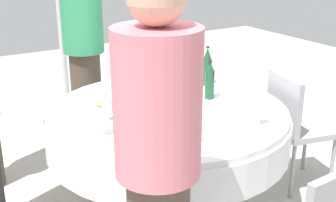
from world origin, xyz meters
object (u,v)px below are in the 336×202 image
Objects in this scene: wine_glass_near at (260,108)px; person_right at (84,55)px; wine_glass_north at (107,106)px; plate_front at (186,134)px; person_inner at (158,174)px; wine_glass_mid at (103,118)px; plate_rear at (104,106)px; chair_left at (294,122)px; dining_table at (168,129)px; bottle_dark_green_right at (164,77)px; bottle_dark_green_north at (207,67)px; bottle_amber_near at (158,100)px; bottle_dark_green_inner at (210,81)px.

person_right reaches higher than wine_glass_near.
person_right reaches higher than wine_glass_north.
person_inner is (0.54, -0.49, 0.15)m from plate_front.
person_inner is (0.78, -0.10, 0.05)m from wine_glass_mid.
plate_rear is 0.30× the size of chair_left.
person_right is at bearing -130.19° from chair_left.
wine_glass_mid is 0.56× the size of plate_rear.
dining_table is at bearing 56.29° from plate_rear.
bottle_dark_green_right is 0.36× the size of chair_left.
wine_glass_near is 0.47m from plate_front.
wine_glass_near is (0.78, -0.19, -0.03)m from bottle_dark_green_north.
dining_table is at bearing -23.74° from bottle_dark_green_right.
bottle_dark_green_north reaches higher than plate_front.
wine_glass_near is at bearing -13.33° from bottle_dark_green_north.
wine_glass_north is at bearing -68.82° from person_inner.
dining_table is at bearing -61.72° from bottle_dark_green_north.
wine_glass_north is 0.98m from person_inner.
bottle_amber_near reaches higher than wine_glass_mid.
bottle_dark_green_north is 0.86m from plate_rear.
bottle_dark_green_right is 2.05× the size of wine_glass_near.
wine_glass_north is 0.08× the size of person_right.
dining_table is 0.35m from bottle_amber_near.
wine_glass_mid is at bearing -72.21° from dining_table.
bottle_dark_green_right is 0.18× the size of person_inner.
plate_rear is (-0.03, -0.44, -0.13)m from bottle_dark_green_right.
person_inner is (0.95, -0.62, 0.30)m from dining_table.
wine_glass_mid is (0.44, -1.03, -0.03)m from bottle_dark_green_north.
dining_table is 0.36m from bottle_dark_green_right.
plate_rear is (-0.74, -0.67, -0.09)m from wine_glass_near.
plate_rear reaches higher than dining_table.
wine_glass_mid is (0.02, -0.37, -0.03)m from bottle_amber_near.
bottle_amber_near reaches higher than dining_table.
wine_glass_near is at bearing -2.57° from bottle_dark_green_inner.
dining_table is 10.97× the size of wine_glass_mid.
bottle_dark_green_right is at bearing -103.05° from chair_left.
plate_front is (0.24, 0.39, -0.09)m from wine_glass_mid.
plate_front is 1.60m from person_right.
bottle_dark_green_right is 0.66m from plate_front.
bottle_dark_green_inner is 0.16× the size of person_right.
person_inner is (1.18, -0.27, 0.14)m from plate_rear.
dining_table is at bearing -90.00° from person_inner.
bottle_amber_near is 2.03× the size of wine_glass_north.
wine_glass_north is at bearing -74.20° from bottle_dark_green_north.
plate_front is (-0.10, -0.45, -0.10)m from wine_glass_near.
bottle_dark_green_right is 0.42m from bottle_amber_near.
plate_rear is (-0.23, -0.35, 0.16)m from dining_table.
chair_left reaches higher than dining_table.
bottle_dark_green_right is at bearing -83.90° from person_right.
wine_glass_north is (0.19, -0.50, -0.05)m from bottle_dark_green_right.
bottle_dark_green_inner is 0.96× the size of bottle_amber_near.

